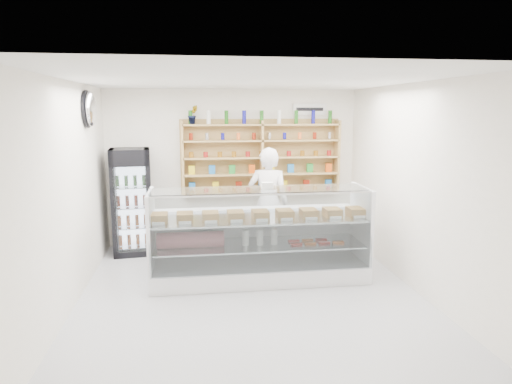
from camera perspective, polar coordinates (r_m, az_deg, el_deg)
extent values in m
plane|color=#B4B5BA|center=(6.27, -0.68, -12.64)|extent=(5.00, 5.00, 0.00)
plane|color=white|center=(5.79, -0.74, 13.81)|extent=(5.00, 5.00, 0.00)
plane|color=white|center=(8.33, -2.87, 3.05)|extent=(4.50, 0.00, 4.50)
plane|color=white|center=(3.47, 4.50, -7.16)|extent=(4.50, 0.00, 4.50)
plane|color=white|center=(6.03, -22.46, -0.47)|extent=(0.00, 5.00, 5.00)
plane|color=white|center=(6.54, 19.24, 0.53)|extent=(0.00, 5.00, 5.00)
cube|color=white|center=(6.74, 0.42, -9.81)|extent=(3.09, 0.88, 0.26)
cube|color=white|center=(6.99, -0.06, -5.17)|extent=(3.09, 0.05, 0.65)
cube|color=silver|center=(6.62, 0.42, -6.57)|extent=(2.97, 0.77, 0.02)
cube|color=silver|center=(6.52, 0.43, -3.36)|extent=(3.03, 0.81, 0.02)
cube|color=silver|center=(6.14, 1.00, -5.26)|extent=(3.03, 0.13, 1.08)
cube|color=silver|center=(6.38, 0.50, 0.32)|extent=(3.03, 0.61, 0.01)
imported|color=silver|center=(7.57, 1.55, -1.34)|extent=(0.77, 0.62, 1.84)
cube|color=black|center=(8.04, -15.27, -1.17)|extent=(0.71, 0.69, 1.80)
cube|color=#220433|center=(7.64, -16.03, 4.04)|extent=(0.64, 0.09, 0.25)
cube|color=silver|center=(7.76, -15.75, -2.20)|extent=(0.54, 0.07, 1.42)
cube|color=tan|center=(8.12, -9.13, 4.10)|extent=(0.04, 0.28, 1.33)
cube|color=tan|center=(8.21, 0.71, 4.29)|extent=(0.04, 0.28, 1.33)
cube|color=tan|center=(8.53, 10.07, 4.36)|extent=(0.04, 0.28, 1.33)
cube|color=tan|center=(8.29, 0.70, 0.23)|extent=(2.80, 0.28, 0.03)
cube|color=tan|center=(8.25, 0.70, 2.29)|extent=(2.80, 0.28, 0.03)
cube|color=tan|center=(8.21, 0.71, 4.36)|extent=(2.80, 0.28, 0.03)
cube|color=tan|center=(8.19, 0.71, 6.45)|extent=(2.80, 0.28, 0.03)
cube|color=tan|center=(8.17, 0.71, 8.41)|extent=(2.80, 0.28, 0.03)
imported|color=#1E6626|center=(8.08, -7.89, 9.55)|extent=(0.22, 0.20, 0.32)
ellipsoid|color=silver|center=(7.09, -19.99, 9.72)|extent=(0.15, 0.50, 0.50)
cube|color=white|center=(8.48, 6.71, 10.23)|extent=(0.62, 0.03, 0.20)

